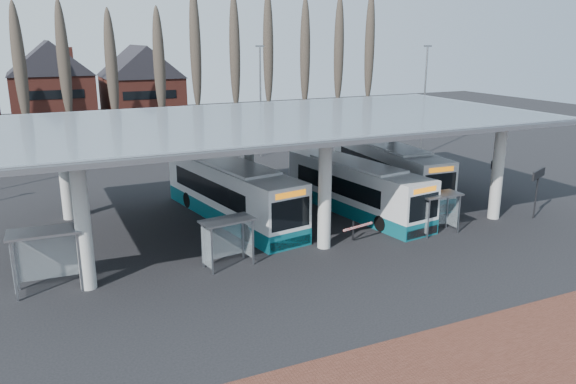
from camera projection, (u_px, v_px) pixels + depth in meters
name	position (u px, v px, depth m)	size (l,w,h in m)	color
ground	(348.00, 264.00, 27.94)	(140.00, 140.00, 0.00)	black
station_canopy	(281.00, 128.00, 33.42)	(32.00, 16.00, 6.34)	beige
poplar_row	(176.00, 60.00, 54.44)	(45.10, 1.10, 14.50)	#473D33
townhouse_row	(2.00, 86.00, 58.42)	(36.80, 10.30, 12.25)	maroon
lamp_post_b	(261.00, 99.00, 51.68)	(0.80, 0.16, 10.17)	slate
lamp_post_c	(424.00, 99.00, 52.12)	(0.80, 0.16, 10.17)	slate
bus_1	(231.00, 192.00, 34.50)	(4.79, 13.12, 3.57)	silver
bus_2	(355.00, 188.00, 35.91)	(4.12, 12.04, 3.28)	silver
bus_3	(387.00, 169.00, 40.84)	(3.39, 12.54, 3.45)	silver
shelter_0	(46.00, 246.00, 24.58)	(3.11, 1.67, 2.82)	gray
shelter_1	(226.00, 232.00, 27.31)	(2.76, 1.67, 2.41)	gray
shelter_2	(437.00, 204.00, 31.95)	(2.54, 1.28, 2.35)	gray
info_sign_0	(538.00, 178.00, 34.26)	(1.94, 0.98, 3.10)	black
info_sign_1	(497.00, 166.00, 37.15)	(1.98, 0.99, 3.17)	black
barrier	(357.00, 228.00, 30.68)	(2.12, 0.82, 1.08)	black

